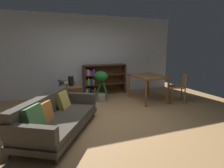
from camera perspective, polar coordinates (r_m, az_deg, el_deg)
The scene contains 10 objects.
ground_plane at distance 4.44m, azimuth -0.08°, elevation -10.79°, with size 8.16×8.16×0.00m, color tan.
back_wall_panel at distance 6.72m, azimuth -8.51°, elevation 8.38°, with size 6.80×0.10×2.70m, color silver.
fabric_couch at distance 3.88m, azimuth -16.64°, elevation -9.26°, with size 1.84×2.23×0.72m.
media_console at distance 5.73m, azimuth -12.45°, elevation -3.03°, with size 0.46×1.27×0.59m.
open_laptop at distance 5.90m, azimuth -13.76°, elevation 0.58°, with size 0.45×0.38×0.09m.
desk_speaker at distance 5.42m, azimuth -12.15°, elevation 0.89°, with size 0.15×0.15×0.26m.
potted_floor_plant at distance 5.83m, azimuth -3.33°, elevation 0.34°, with size 0.43×0.45×0.93m.
dining_table at distance 5.92m, azimuth 10.59°, elevation 1.71°, with size 0.83×1.18×0.80m.
dining_chair_near at distance 6.09m, azimuth 19.51°, elevation -0.37°, with size 0.57×0.58×0.88m.
bookshelf at distance 6.79m, azimuth -3.19°, elevation 1.32°, with size 1.53×0.32×1.04m.
Camera 1 is at (-1.49, -3.84, 1.66)m, focal length 30.65 mm.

